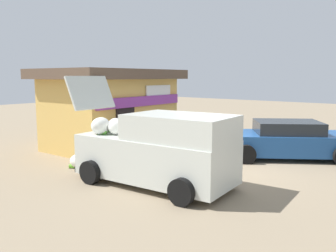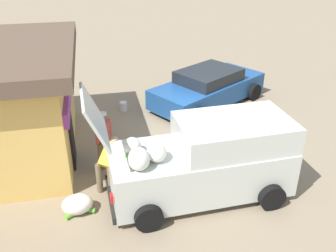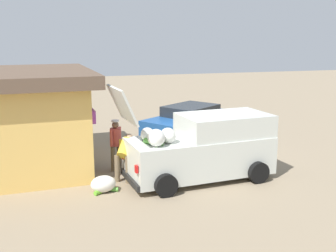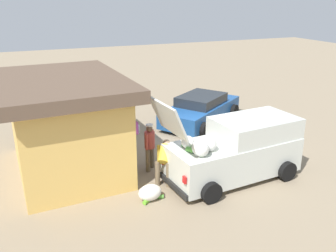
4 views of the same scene
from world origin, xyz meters
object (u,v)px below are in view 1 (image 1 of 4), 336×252
(parked_sedan, at_px, (287,140))
(delivery_van, at_px, (159,150))
(customer_bending, at_px, (114,142))
(paint_bucket, at_px, (209,143))
(vendor_standing, at_px, (136,134))
(storefront_bar, at_px, (111,107))
(unloaded_banana_pile, at_px, (80,161))

(parked_sedan, bearing_deg, delivery_van, 164.58)
(customer_bending, distance_m, paint_bucket, 4.63)
(vendor_standing, xyz_separation_m, customer_bending, (-1.07, -0.09, -0.09))
(parked_sedan, bearing_deg, customer_bending, 141.83)
(delivery_van, relative_size, vendor_standing, 2.98)
(storefront_bar, relative_size, delivery_van, 1.18)
(parked_sedan, bearing_deg, vendor_standing, 133.80)
(vendor_standing, distance_m, unloaded_banana_pile, 2.04)
(parked_sedan, relative_size, customer_bending, 3.55)
(storefront_bar, xyz_separation_m, unloaded_banana_pile, (-2.93, -1.81, -1.39))
(storefront_bar, distance_m, unloaded_banana_pile, 3.71)
(vendor_standing, bearing_deg, paint_bucket, -10.57)
(parked_sedan, xyz_separation_m, vendor_standing, (-3.61, 3.77, 0.28))
(delivery_van, xyz_separation_m, paint_bucket, (5.03, 1.69, -0.78))
(delivery_van, height_order, vendor_standing, delivery_van)
(parked_sedan, distance_m, unloaded_banana_pile, 7.01)
(delivery_van, height_order, parked_sedan, delivery_van)
(delivery_van, xyz_separation_m, unloaded_banana_pile, (-0.26, 3.00, -0.73))
(vendor_standing, bearing_deg, parked_sedan, -46.20)
(delivery_van, height_order, paint_bucket, delivery_van)
(unloaded_banana_pile, bearing_deg, parked_sedan, -39.19)
(delivery_van, relative_size, customer_bending, 3.56)
(paint_bucket, bearing_deg, unloaded_banana_pile, 166.15)
(delivery_van, bearing_deg, parked_sedan, -15.42)
(parked_sedan, bearing_deg, unloaded_banana_pile, 140.81)
(parked_sedan, height_order, paint_bucket, parked_sedan)
(storefront_bar, bearing_deg, vendor_standing, -114.45)
(storefront_bar, relative_size, paint_bucket, 17.14)
(delivery_van, relative_size, paint_bucket, 14.58)
(storefront_bar, height_order, unloaded_banana_pile, storefront_bar)
(parked_sedan, relative_size, paint_bucket, 14.52)
(parked_sedan, height_order, unloaded_banana_pile, parked_sedan)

